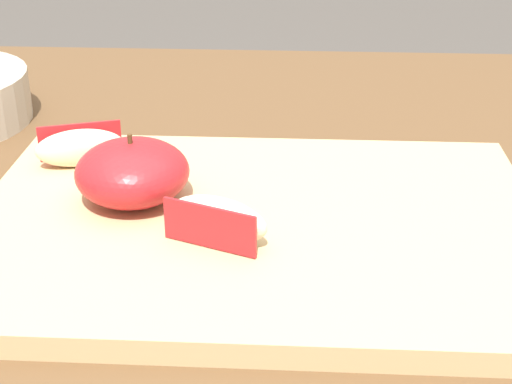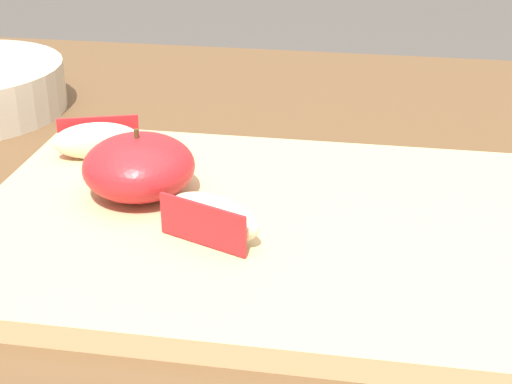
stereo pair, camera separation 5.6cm
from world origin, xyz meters
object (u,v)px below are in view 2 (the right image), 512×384
apple_half_skin_up (139,167)px  apple_wedge_front (97,140)px  cutting_board (256,227)px  apple_wedge_middle (212,217)px

apple_half_skin_up → apple_wedge_front: 0.09m
cutting_board → apple_half_skin_up: 0.10m
apple_half_skin_up → cutting_board: bearing=-12.4°
apple_wedge_front → apple_wedge_middle: bearing=-43.3°
apple_wedge_front → cutting_board: bearing=-28.8°
cutting_board → apple_half_skin_up: bearing=167.6°
apple_half_skin_up → apple_wedge_middle: bearing=-39.3°
cutting_board → apple_wedge_front: (-0.15, 0.08, 0.02)m
apple_half_skin_up → apple_wedge_front: apple_half_skin_up is taller
cutting_board → apple_half_skin_up: size_ratio=4.88×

